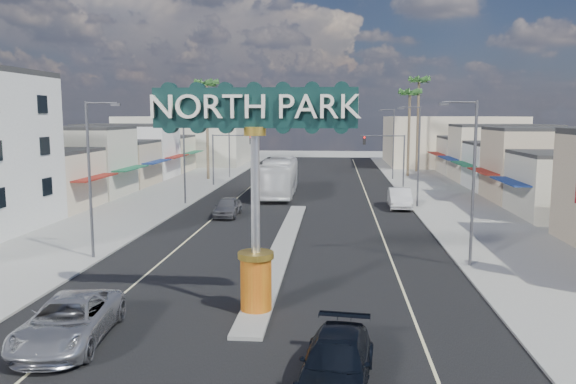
% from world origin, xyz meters
% --- Properties ---
extents(ground, '(160.00, 160.00, 0.00)m').
position_xyz_m(ground, '(0.00, 30.00, 0.00)').
color(ground, gray).
rests_on(ground, ground).
extents(road, '(20.00, 120.00, 0.01)m').
position_xyz_m(road, '(0.00, 30.00, 0.01)').
color(road, black).
rests_on(road, ground).
extents(median_island, '(1.30, 30.00, 0.16)m').
position_xyz_m(median_island, '(0.00, 14.00, 0.08)').
color(median_island, gray).
rests_on(median_island, ground).
extents(sidewalk_left, '(8.00, 120.00, 0.12)m').
position_xyz_m(sidewalk_left, '(-14.00, 30.00, 0.06)').
color(sidewalk_left, gray).
rests_on(sidewalk_left, ground).
extents(sidewalk_right, '(8.00, 120.00, 0.12)m').
position_xyz_m(sidewalk_right, '(14.00, 30.00, 0.06)').
color(sidewalk_right, gray).
rests_on(sidewalk_right, ground).
extents(storefront_row_left, '(12.00, 42.00, 6.00)m').
position_xyz_m(storefront_row_left, '(-24.00, 43.00, 3.00)').
color(storefront_row_left, beige).
rests_on(storefront_row_left, ground).
extents(storefront_row_right, '(12.00, 42.00, 6.00)m').
position_xyz_m(storefront_row_right, '(24.00, 43.00, 3.00)').
color(storefront_row_right, '#B7B29E').
rests_on(storefront_row_right, ground).
extents(backdrop_far_left, '(20.00, 20.00, 8.00)m').
position_xyz_m(backdrop_far_left, '(-22.00, 75.00, 4.00)').
color(backdrop_far_left, '#B7B29E').
rests_on(backdrop_far_left, ground).
extents(backdrop_far_right, '(20.00, 20.00, 8.00)m').
position_xyz_m(backdrop_far_right, '(22.00, 75.00, 4.00)').
color(backdrop_far_right, beige).
rests_on(backdrop_far_right, ground).
extents(gateway_sign, '(8.20, 1.50, 9.15)m').
position_xyz_m(gateway_sign, '(0.00, 1.98, 5.93)').
color(gateway_sign, '#D54010').
rests_on(gateway_sign, median_island).
extents(traffic_signal_left, '(5.09, 0.45, 6.00)m').
position_xyz_m(traffic_signal_left, '(-9.18, 43.99, 4.27)').
color(traffic_signal_left, '#47474C').
rests_on(traffic_signal_left, ground).
extents(traffic_signal_right, '(5.09, 0.45, 6.00)m').
position_xyz_m(traffic_signal_right, '(9.18, 43.99, 4.27)').
color(traffic_signal_right, '#47474C').
rests_on(traffic_signal_right, ground).
extents(streetlight_l_near, '(2.03, 0.22, 9.00)m').
position_xyz_m(streetlight_l_near, '(-10.43, 10.00, 5.07)').
color(streetlight_l_near, '#47474C').
rests_on(streetlight_l_near, ground).
extents(streetlight_l_mid, '(2.03, 0.22, 9.00)m').
position_xyz_m(streetlight_l_mid, '(-10.43, 30.00, 5.07)').
color(streetlight_l_mid, '#47474C').
rests_on(streetlight_l_mid, ground).
extents(streetlight_l_far, '(2.03, 0.22, 9.00)m').
position_xyz_m(streetlight_l_far, '(-10.43, 52.00, 5.07)').
color(streetlight_l_far, '#47474C').
rests_on(streetlight_l_far, ground).
extents(streetlight_r_near, '(2.03, 0.22, 9.00)m').
position_xyz_m(streetlight_r_near, '(10.43, 10.00, 5.07)').
color(streetlight_r_near, '#47474C').
rests_on(streetlight_r_near, ground).
extents(streetlight_r_mid, '(2.03, 0.22, 9.00)m').
position_xyz_m(streetlight_r_mid, '(10.43, 30.00, 5.07)').
color(streetlight_r_mid, '#47474C').
rests_on(streetlight_r_mid, ground).
extents(streetlight_r_far, '(2.03, 0.22, 9.00)m').
position_xyz_m(streetlight_r_far, '(10.43, 52.00, 5.07)').
color(streetlight_r_far, '#47474C').
rests_on(streetlight_r_far, ground).
extents(palm_left_far, '(2.60, 2.60, 13.10)m').
position_xyz_m(palm_left_far, '(-13.00, 50.00, 11.50)').
color(palm_left_far, brown).
rests_on(palm_left_far, ground).
extents(palm_right_mid, '(2.60, 2.60, 12.10)m').
position_xyz_m(palm_right_mid, '(13.00, 56.00, 10.60)').
color(palm_right_mid, brown).
rests_on(palm_right_mid, ground).
extents(palm_right_far, '(2.60, 2.60, 14.10)m').
position_xyz_m(palm_right_far, '(15.00, 62.00, 12.39)').
color(palm_right_far, brown).
rests_on(palm_right_far, ground).
extents(suv_left, '(3.29, 6.17, 1.65)m').
position_xyz_m(suv_left, '(-6.34, -1.66, 0.83)').
color(suv_left, '#B4B5B9').
rests_on(suv_left, ground).
extents(suv_right, '(2.68, 5.39, 1.51)m').
position_xyz_m(suv_right, '(3.33, -4.17, 0.75)').
color(suv_right, black).
rests_on(suv_right, ground).
extents(car_parked_left, '(1.85, 4.58, 1.56)m').
position_xyz_m(car_parked_left, '(-5.50, 24.24, 0.78)').
color(car_parked_left, slate).
rests_on(car_parked_left, ground).
extents(car_parked_right, '(2.02, 5.41, 1.77)m').
position_xyz_m(car_parked_right, '(9.00, 29.66, 0.88)').
color(car_parked_right, silver).
rests_on(car_parked_right, ground).
extents(city_bus, '(3.41, 13.59, 3.77)m').
position_xyz_m(city_bus, '(-2.55, 36.80, 1.89)').
color(city_bus, white).
rests_on(city_bus, ground).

